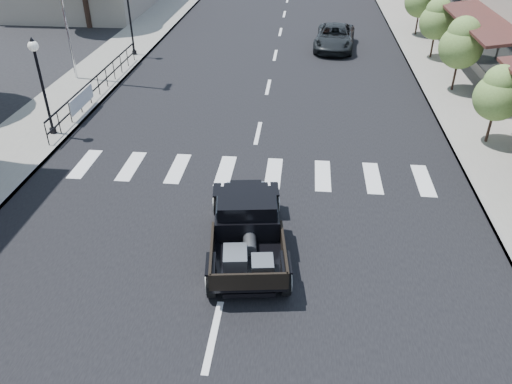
{
  "coord_description": "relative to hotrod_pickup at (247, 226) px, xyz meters",
  "views": [
    {
      "loc": [
        1.61,
        -10.17,
        8.16
      ],
      "look_at": [
        0.49,
        1.22,
        1.0
      ],
      "focal_mm": 35.0,
      "sensor_mm": 36.0,
      "label": 1
    }
  ],
  "objects": [
    {
      "name": "hotrod_pickup",
      "position": [
        0.0,
        0.0,
        0.0
      ],
      "size": [
        2.65,
        4.69,
        1.54
      ],
      "primitive_type": null,
      "rotation": [
        0.0,
        0.0,
        0.13
      ],
      "color": "black",
      "rests_on": "ground"
    },
    {
      "name": "road_markings",
      "position": [
        -0.39,
        10.07,
        -0.77
      ],
      "size": [
        12.0,
        60.0,
        0.06
      ],
      "primitive_type": null,
      "color": "silver",
      "rests_on": "ground"
    },
    {
      "name": "ground",
      "position": [
        -0.39,
        0.07,
        -0.77
      ],
      "size": [
        120.0,
        120.0,
        0.0
      ],
      "primitive_type": "plane",
      "color": "black",
      "rests_on": "ground"
    },
    {
      "name": "small_tree_c",
      "position": [
        7.91,
        12.2,
        0.93
      ],
      "size": [
        1.86,
        1.86,
        3.1
      ],
      "primitive_type": null,
      "color": "#5B7D39",
      "rests_on": "sidewalk_right"
    },
    {
      "name": "banner",
      "position": [
        -7.61,
        8.07,
        -0.32
      ],
      "size": [
        0.04,
        2.2,
        0.6
      ],
      "primitive_type": null,
      "color": "silver",
      "rests_on": "sidewalk_left"
    },
    {
      "name": "railing",
      "position": [
        -7.69,
        10.07,
        -0.12
      ],
      "size": [
        0.08,
        10.0,
        1.0
      ],
      "primitive_type": null,
      "color": "black",
      "rests_on": "sidewalk_left"
    },
    {
      "name": "small_tree_e",
      "position": [
        7.91,
        21.79,
        0.94
      ],
      "size": [
        1.88,
        1.88,
        3.13
      ],
      "primitive_type": null,
      "color": "#5B7D39",
      "rests_on": "sidewalk_right"
    },
    {
      "name": "sidewalk_left",
      "position": [
        -8.89,
        15.07,
        -0.7
      ],
      "size": [
        3.0,
        80.0,
        0.15
      ],
      "primitive_type": "cube",
      "color": "gray",
      "rests_on": "ground"
    },
    {
      "name": "small_tree_b",
      "position": [
        7.91,
        6.91,
        0.73
      ],
      "size": [
        1.62,
        1.62,
        2.7
      ],
      "primitive_type": null,
      "color": "#5B7D39",
      "rests_on": "sidewalk_right"
    },
    {
      "name": "lamp_post_b",
      "position": [
        -7.99,
        6.07,
        1.15
      ],
      "size": [
        0.36,
        0.36,
        3.54
      ],
      "primitive_type": null,
      "color": "black",
      "rests_on": "sidewalk_left"
    },
    {
      "name": "small_tree_d",
      "position": [
        7.91,
        17.1,
        0.85
      ],
      "size": [
        1.76,
        1.76,
        2.94
      ],
      "primitive_type": null,
      "color": "#5B7D39",
      "rests_on": "sidewalk_right"
    },
    {
      "name": "second_car",
      "position": [
        2.85,
        18.71,
        -0.14
      ],
      "size": [
        2.54,
        4.76,
        1.27
      ],
      "primitive_type": "imported",
      "rotation": [
        0.0,
        0.0,
        -0.09
      ],
      "color": "black",
      "rests_on": "ground"
    },
    {
      "name": "sidewalk_right",
      "position": [
        8.11,
        15.07,
        -0.7
      ],
      "size": [
        3.0,
        80.0,
        0.15
      ],
      "primitive_type": "cube",
      "color": "gray",
      "rests_on": "ground"
    },
    {
      "name": "lamp_post_c",
      "position": [
        -7.99,
        16.07,
        1.15
      ],
      "size": [
        0.36,
        0.36,
        3.54
      ],
      "primitive_type": null,
      "color": "black",
      "rests_on": "sidewalk_left"
    },
    {
      "name": "road",
      "position": [
        -0.39,
        15.07,
        -0.76
      ],
      "size": [
        14.0,
        80.0,
        0.02
      ],
      "primitive_type": "cube",
      "color": "black",
      "rests_on": "ground"
    }
  ]
}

